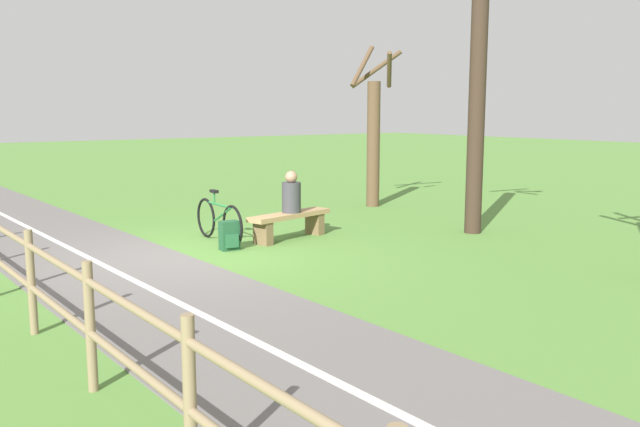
{
  "coord_description": "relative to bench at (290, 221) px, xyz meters",
  "views": [
    {
      "loc": [
        4.25,
        9.26,
        2.21
      ],
      "look_at": [
        -1.41,
        1.35,
        0.71
      ],
      "focal_mm": 37.8,
      "sensor_mm": 36.0,
      "label": 1
    }
  ],
  "objects": [
    {
      "name": "bench",
      "position": [
        0.0,
        0.0,
        0.0
      ],
      "size": [
        1.73,
        0.73,
        0.46
      ],
      "rotation": [
        0.0,
        0.0,
        0.22
      ],
      "color": "#A88456",
      "rests_on": "ground_plane"
    },
    {
      "name": "paved_path",
      "position": [
        3.12,
        4.32,
        -0.31
      ],
      "size": [
        3.88,
        36.07,
        0.02
      ],
      "primitive_type": "cube",
      "rotation": [
        0.0,
        0.0,
        0.04
      ],
      "color": "#66605E",
      "rests_on": "ground_plane"
    },
    {
      "name": "path_centre_line",
      "position": [
        3.12,
        4.32,
        -0.3
      ],
      "size": [
        1.33,
        31.98,
        0.0
      ],
      "primitive_type": "cube",
      "rotation": [
        0.0,
        0.0,
        0.04
      ],
      "color": "silver",
      "rests_on": "paved_path"
    },
    {
      "name": "ground_plane",
      "position": [
        1.96,
        0.32,
        -0.32
      ],
      "size": [
        80.0,
        80.0,
        0.0
      ],
      "primitive_type": "plane",
      "color": "#548438"
    },
    {
      "name": "fence_roadside",
      "position": [
        4.78,
        2.68,
        0.31
      ],
      "size": [
        0.39,
        10.41,
        1.05
      ],
      "rotation": [
        0.0,
        0.0,
        1.6
      ],
      "color": "#847051",
      "rests_on": "ground_plane"
    },
    {
      "name": "bicycle",
      "position": [
        1.11,
        -0.49,
        0.05
      ],
      "size": [
        0.1,
        1.72,
        0.87
      ],
      "rotation": [
        0.0,
        0.0,
        1.54
      ],
      "color": "black",
      "rests_on": "ground_plane"
    },
    {
      "name": "tree_mid_field",
      "position": [
        -3.07,
        1.44,
        2.17
      ],
      "size": [
        1.45,
        1.64,
        5.27
      ],
      "color": "#38281E",
      "rests_on": "ground_plane"
    },
    {
      "name": "person_seated",
      "position": [
        -0.04,
        -0.01,
        0.45
      ],
      "size": [
        0.39,
        0.39,
        0.72
      ],
      "rotation": [
        0.0,
        0.0,
        0.22
      ],
      "color": "#38383D",
      "rests_on": "bench"
    },
    {
      "name": "tree_by_path",
      "position": [
        -3.78,
        -2.29,
        1.33
      ],
      "size": [
        1.32,
        1.4,
        3.67
      ],
      "color": "brown",
      "rests_on": "ground_plane"
    },
    {
      "name": "backpack",
      "position": [
        1.27,
        0.2,
        -0.09
      ],
      "size": [
        0.32,
        0.26,
        0.47
      ],
      "rotation": [
        0.0,
        0.0,
        6.18
      ],
      "color": "#1E4C2D",
      "rests_on": "ground_plane"
    }
  ]
}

